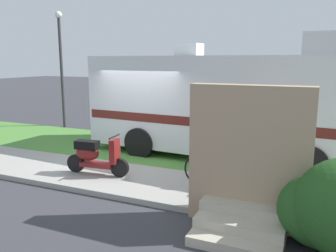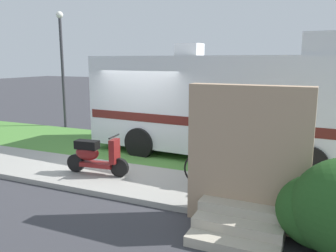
# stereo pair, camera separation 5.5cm
# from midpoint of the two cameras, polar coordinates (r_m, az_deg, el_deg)

# --- Properties ---
(ground_plane) EXTENTS (80.00, 80.00, 0.00)m
(ground_plane) POSITION_cam_midpoint_polar(r_m,az_deg,el_deg) (9.52, -6.86, -6.34)
(ground_plane) COLOR #38383D
(sidewalk) EXTENTS (24.00, 2.00, 0.12)m
(sidewalk) POSITION_cam_midpoint_polar(r_m,az_deg,el_deg) (8.54, -10.99, -8.07)
(sidewalk) COLOR #9E9B93
(sidewalk) RESTS_ON ground
(grass_strip) EXTENTS (24.00, 3.40, 0.08)m
(grass_strip) POSITION_cam_midpoint_polar(r_m,az_deg,el_deg) (10.77, -2.82, -4.02)
(grass_strip) COLOR #4C8438
(grass_strip) RESTS_ON ground
(motorhome_rv) EXTENTS (7.88, 3.06, 3.40)m
(motorhome_rv) POSITION_cam_midpoint_polar(r_m,az_deg,el_deg) (9.95, 9.97, 3.84)
(motorhome_rv) COLOR silver
(motorhome_rv) RESTS_ON ground
(scooter) EXTENTS (1.60, 0.51, 0.97)m
(scooter) POSITION_cam_midpoint_polar(r_m,az_deg,el_deg) (8.40, -12.13, -4.74)
(scooter) COLOR black
(scooter) RESTS_ON ground
(bicycle) EXTENTS (1.72, 0.52, 0.91)m
(bicycle) POSITION_cam_midpoint_polar(r_m,az_deg,el_deg) (7.41, 8.89, -7.24)
(bicycle) COLOR black
(bicycle) RESTS_ON ground
(pickup_truck_near) EXTENTS (5.69, 2.13, 1.72)m
(pickup_truck_near) POSITION_cam_midpoint_polar(r_m,az_deg,el_deg) (14.18, 19.88, 2.61)
(pickup_truck_near) COLOR maroon
(pickup_truck_near) RESTS_ON ground
(porch_steps) EXTENTS (2.00, 1.26, 2.40)m
(porch_steps) POSITION_cam_midpoint_polar(r_m,az_deg,el_deg) (5.91, 12.51, -7.47)
(porch_steps) COLOR #BCB29E
(porch_steps) RESTS_ON ground
(bottle_green) EXTENTS (0.08, 0.08, 0.25)m
(bottle_green) POSITION_cam_midpoint_polar(r_m,az_deg,el_deg) (7.53, 12.91, -9.42)
(bottle_green) COLOR #19722D
(bottle_green) RESTS_ON ground
(street_lamp_post) EXTENTS (0.28, 0.28, 4.70)m
(street_lamp_post) POSITION_cam_midpoint_polar(r_m,az_deg,el_deg) (15.04, -17.27, 10.42)
(street_lamp_post) COLOR #333338
(street_lamp_post) RESTS_ON ground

